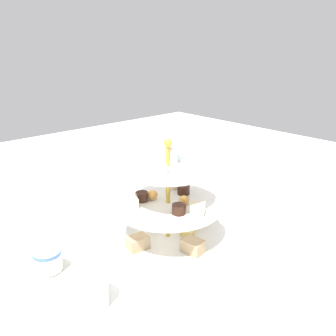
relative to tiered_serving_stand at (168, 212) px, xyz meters
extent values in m
plane|color=white|center=(0.00, 0.00, -0.07)|extent=(2.40, 2.40, 0.00)
cylinder|color=white|center=(0.00, 0.00, -0.07)|extent=(0.30, 0.30, 0.01)
cylinder|color=white|center=(0.00, 0.00, 0.02)|extent=(0.25, 0.25, 0.01)
cylinder|color=white|center=(0.00, 0.00, 0.11)|extent=(0.20, 0.20, 0.01)
cylinder|color=gold|center=(0.00, 0.00, 0.05)|extent=(0.01, 0.01, 0.24)
sphere|color=gold|center=(0.00, 0.00, 0.17)|extent=(0.02, 0.02, 0.02)
cube|color=tan|center=(-0.01, -0.09, -0.05)|extent=(0.04, 0.05, 0.03)
cube|color=tan|center=(0.09, -0.01, -0.05)|extent=(0.05, 0.04, 0.03)
cube|color=tan|center=(0.01, 0.09, -0.05)|extent=(0.03, 0.05, 0.03)
cube|color=tan|center=(-0.09, 0.01, -0.05)|extent=(0.05, 0.04, 0.03)
cylinder|color=#E5C660|center=(0.04, -0.03, -0.06)|extent=(0.04, 0.04, 0.01)
cylinder|color=#381E14|center=(-0.02, -0.06, 0.04)|extent=(0.03, 0.03, 0.02)
cylinder|color=#381E14|center=(0.06, 0.01, 0.04)|extent=(0.03, 0.03, 0.02)
cylinder|color=#381E14|center=(-0.04, 0.05, 0.04)|extent=(0.03, 0.03, 0.02)
cube|color=beige|center=(0.07, 0.05, 0.04)|extent=(0.04, 0.04, 0.02)
cube|color=beige|center=(-0.08, 0.04, 0.04)|extent=(0.04, 0.04, 0.02)
cube|color=beige|center=(0.01, -0.09, 0.04)|extent=(0.04, 0.04, 0.02)
sphere|color=gold|center=(-0.02, 0.04, 0.04)|extent=(0.02, 0.02, 0.02)
sphere|color=gold|center=(0.02, -0.04, 0.04)|extent=(0.02, 0.02, 0.02)
cylinder|color=silver|center=(0.05, 0.03, 0.12)|extent=(0.03, 0.03, 0.02)
cylinder|color=silver|center=(-0.05, -0.03, 0.12)|extent=(0.03, 0.03, 0.02)
cylinder|color=white|center=(0.01, 0.01, 0.13)|extent=(0.04, 0.04, 0.04)
cube|color=silver|center=(-0.04, -0.03, 0.12)|extent=(0.09, 0.05, 0.00)
cube|color=silver|center=(0.04, -0.03, 0.12)|extent=(0.08, 0.06, 0.00)
cylinder|color=silver|center=(0.15, 0.22, -0.01)|extent=(0.07, 0.07, 0.14)
cylinder|color=silver|center=(-0.26, -0.07, -0.04)|extent=(0.06, 0.06, 0.07)
cylinder|color=white|center=(-0.27, 0.07, -0.07)|extent=(0.09, 0.09, 0.01)
cylinder|color=white|center=(-0.27, 0.07, -0.05)|extent=(0.06, 0.06, 0.04)
cylinder|color=#4772B2|center=(-0.27, 0.07, -0.03)|extent=(0.06, 0.06, 0.01)
cube|color=silver|center=(0.29, -0.13, -0.07)|extent=(0.10, 0.15, 0.00)
cube|color=silver|center=(-0.15, 0.28, -0.07)|extent=(0.16, 0.08, 0.00)
camera|label=1|loc=(-0.51, -0.55, 0.38)|focal=37.63mm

